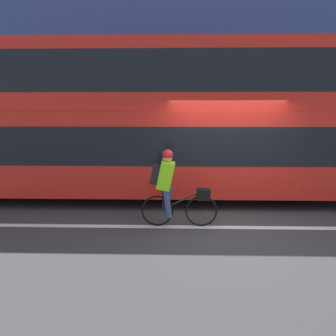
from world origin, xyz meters
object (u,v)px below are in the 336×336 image
(bus, at_px, (151,118))
(trash_bin, at_px, (297,152))
(cyclist_on_bike, at_px, (171,186))
(street_sign_post, at_px, (79,130))

(bus, height_order, trash_bin, bus)
(cyclist_on_bike, xyz_separation_m, trash_bin, (5.10, 5.74, -0.24))
(bus, bearing_deg, street_sign_post, 131.45)
(trash_bin, distance_m, street_sign_post, 8.95)
(trash_bin, relative_size, street_sign_post, 0.38)
(bus, height_order, street_sign_post, bus)
(cyclist_on_bike, relative_size, street_sign_post, 0.66)
(bus, distance_m, cyclist_on_bike, 2.45)
(bus, distance_m, trash_bin, 6.91)
(street_sign_post, bearing_deg, trash_bin, 0.04)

